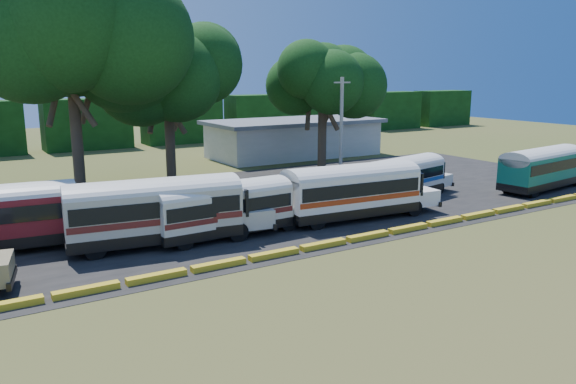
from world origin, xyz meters
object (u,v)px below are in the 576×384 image
bus_cream_west (159,208)px  bus_white_red (354,188)px  bus_teal (543,166)px  tree_west (68,32)px

bus_cream_west → bus_white_red: (12.12, -1.18, -0.07)m
bus_teal → tree_west: tree_west is taller
bus_white_red → bus_teal: (18.08, -0.64, -0.05)m
bus_white_red → tree_west: (-13.19, 15.41, 9.79)m
bus_white_red → tree_west: 22.52m
bus_cream_west → bus_teal: size_ratio=1.08×
tree_west → bus_cream_west: bearing=-85.7°
bus_white_red → tree_west: bearing=135.5°
bus_cream_west → bus_teal: 30.26m
bus_cream_west → bus_teal: bearing=4.3°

